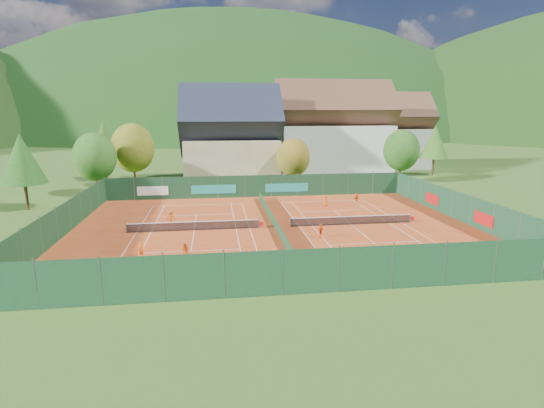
{
  "coord_description": "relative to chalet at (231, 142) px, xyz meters",
  "views": [
    {
      "loc": [
        -5.9,
        -40.75,
        11.36
      ],
      "look_at": [
        0.0,
        2.0,
        2.0
      ],
      "focal_mm": 28.0,
      "sensor_mm": 36.0,
      "label": 1
    }
  ],
  "objects": [
    {
      "name": "ball_hopper",
      "position": [
        13.08,
        -40.91,
        -6.07
      ],
      "size": [
        0.34,
        0.34,
        0.8
      ],
      "color": "slate",
      "rests_on": "ground"
    },
    {
      "name": "tennis_net_left",
      "position": [
        -4.85,
        -30.0,
        -6.12
      ],
      "size": [
        13.3,
        0.1,
        1.02
      ],
      "color": "#59595B",
      "rests_on": "ground"
    },
    {
      "name": "mountain_backdrop",
      "position": [
        31.54,
        203.48,
        -46.26
      ],
      "size": [
        820.0,
        530.0,
        242.0
      ],
      "color": "black",
      "rests_on": "ground"
    },
    {
      "name": "court_divider",
      "position": [
        3.0,
        -30.0,
        -6.12
      ],
      "size": [
        0.03,
        28.8,
        1.0
      ],
      "color": "#153A20",
      "rests_on": "ground"
    },
    {
      "name": "clay_pad",
      "position": [
        3.0,
        -30.0,
        -6.62
      ],
      "size": [
        40.0,
        32.0,
        0.01
      ],
      "primitive_type": "cube",
      "color": "#B2411A",
      "rests_on": "ground"
    },
    {
      "name": "tree_east_mid",
      "position": [
        37.0,
        2.0,
        -0.56
      ],
      "size": [
        5.04,
        5.04,
        9.0
      ],
      "color": "#4B301A",
      "rests_on": "ground"
    },
    {
      "name": "loose_ball_2",
      "position": [
        7.85,
        -27.16,
        -6.59
      ],
      "size": [
        0.07,
        0.07,
        0.07
      ],
      "primitive_type": "sphere",
      "color": "#CCD833",
      "rests_on": "ground"
    },
    {
      "name": "fence_south",
      "position": [
        3.0,
        -46.0,
        -5.12
      ],
      "size": [
        40.0,
        0.04,
        3.0
      ],
      "color": "#163C22",
      "rests_on": "ground"
    },
    {
      "name": "chalet",
      "position": [
        0.0,
        0.0,
        0.0
      ],
      "size": [
        16.2,
        12.0,
        16.0
      ],
      "color": "beige",
      "rests_on": "ground"
    },
    {
      "name": "fence_east",
      "position": [
        23.0,
        -29.95,
        -5.14
      ],
      "size": [
        0.09,
        32.0,
        3.0
      ],
      "color": "#153A23",
      "rests_on": "ground"
    },
    {
      "name": "fence_north",
      "position": [
        2.54,
        -14.01,
        -5.16
      ],
      "size": [
        40.0,
        0.1,
        3.0
      ],
      "color": "#13341E",
      "rests_on": "ground"
    },
    {
      "name": "player_right_near",
      "position": [
        6.65,
        -34.2,
        -5.95
      ],
      "size": [
        0.84,
        0.73,
        1.35
      ],
      "primitive_type": "imported",
      "rotation": [
        0.0,
        0.0,
        0.61
      ],
      "color": "#FE5916",
      "rests_on": "ground"
    },
    {
      "name": "court_markings_right",
      "position": [
        11.0,
        -30.0,
        -6.61
      ],
      "size": [
        11.03,
        23.83,
        0.0
      ],
      "color": "white",
      "rests_on": "ground"
    },
    {
      "name": "player_left_mid",
      "position": [
        -5.3,
        -38.69,
        -5.93
      ],
      "size": [
        0.86,
        0.83,
        1.39
      ],
      "primitive_type": "imported",
      "rotation": [
        0.0,
        0.0,
        -0.67
      ],
      "color": "#D95913",
      "rests_on": "ground"
    },
    {
      "name": "tree_east_front",
      "position": [
        27.0,
        -6.0,
        -1.23
      ],
      "size": [
        5.72,
        5.72,
        8.69
      ],
      "color": "#482D1A",
      "rests_on": "ground"
    },
    {
      "name": "player_right_far_b",
      "position": [
        15.08,
        -19.59,
        -6.0
      ],
      "size": [
        1.13,
        1.01,
        1.25
      ],
      "primitive_type": "imported",
      "rotation": [
        0.0,
        0.0,
        3.82
      ],
      "color": "#EF4D15",
      "rests_on": "ground"
    },
    {
      "name": "player_right_far_a",
      "position": [
        10.56,
        -21.13,
        -5.9
      ],
      "size": [
        0.72,
        0.49,
        1.44
      ],
      "primitive_type": "imported",
      "rotation": [
        0.0,
        0.0,
        3.18
      ],
      "color": "#E35614",
      "rests_on": "ground"
    },
    {
      "name": "fence_west",
      "position": [
        -17.0,
        -30.0,
        -5.12
      ],
      "size": [
        0.04,
        32.0,
        3.0
      ],
      "color": "#153B1E",
      "rests_on": "ground"
    },
    {
      "name": "tree_east_back",
      "position": [
        29.0,
        10.0,
        0.12
      ],
      "size": [
        7.15,
        7.15,
        10.86
      ],
      "color": "#422C17",
      "rests_on": "ground"
    },
    {
      "name": "tennis_net_right",
      "position": [
        11.15,
        -30.0,
        -6.12
      ],
      "size": [
        13.3,
        0.1,
        1.02
      ],
      "color": "#59595B",
      "rests_on": "ground"
    },
    {
      "name": "tree_west_front",
      "position": [
        -19.0,
        -10.0,
        -1.23
      ],
      "size": [
        5.72,
        5.72,
        8.69
      ],
      "color": "#492C1A",
      "rests_on": "ground"
    },
    {
      "name": "loose_ball_1",
      "position": [
        10.94,
        -42.84,
        -6.59
      ],
      "size": [
        0.07,
        0.07,
        0.07
      ],
      "primitive_type": "sphere",
      "color": "#CCD833",
      "rests_on": "ground"
    },
    {
      "name": "player_left_near",
      "position": [
        -8.83,
        -37.49,
        -5.96
      ],
      "size": [
        0.58,
        0.56,
        1.33
      ],
      "primitive_type": "imported",
      "rotation": [
        0.0,
        0.0,
        0.72
      ],
      "color": "orange",
      "rests_on": "ground"
    },
    {
      "name": "loose_ball_3",
      "position": [
        0.93,
        -23.35,
        -6.59
      ],
      "size": [
        0.07,
        0.07,
        0.07
      ],
      "primitive_type": "sphere",
      "color": "#CCD833",
      "rests_on": "ground"
    },
    {
      "name": "loose_ball_0",
      "position": [
        -7.86,
        -33.54,
        -6.59
      ],
      "size": [
        0.07,
        0.07,
        0.07
      ],
      "primitive_type": "sphere",
      "color": "#CCD833",
      "rests_on": "ground"
    },
    {
      "name": "ground",
      "position": [
        3.0,
        -30.0,
        -6.64
      ],
      "size": [
        600.0,
        600.0,
        0.0
      ],
      "primitive_type": "plane",
      "color": "#30531A",
      "rests_on": "ground"
    },
    {
      "name": "tree_west_side",
      "position": [
        -25.0,
        -18.0,
        -0.56
      ],
      "size": [
        5.04,
        5.04,
        9.0
      ],
      "color": "#4A331A",
      "rests_on": "ground"
    },
    {
      "name": "player_left_far",
      "position": [
        -7.43,
        -27.66,
        -5.86
      ],
      "size": [
        1.05,
        0.67,
        1.54
      ],
      "primitive_type": "imported",
      "rotation": [
        0.0,
        0.0,
        3.25
      ],
      "color": "#CE5612",
      "rests_on": "ground"
    },
    {
      "name": "tree_west_back",
      "position": [
        -21.0,
        4.0,
        0.11
      ],
      "size": [
        5.6,
        5.6,
        10.0
      ],
      "color": "#4B361B",
      "rests_on": "ground"
    },
    {
      "name": "tree_west_mid",
      "position": [
        -15.0,
        -4.0,
        -0.56
      ],
      "size": [
        6.44,
        6.44,
        9.78
      ],
      "color": "#442918",
      "rests_on": "ground"
    },
    {
      "name": "hotel_block_a",
      "position": [
        19.0,
        6.0,
        0.76
      ],
      "size": [
        21.6,
        11.0,
        17.25
      ],
      "color": "silver",
      "rests_on": "ground"
    },
    {
      "name": "hotel_block_b",
      "position": [
        33.0,
        14.0,
        -0.01
      ],
      "size": [
        17.28,
        10.0,
        15.5
      ],
      "color": "silver",
      "rests_on": "ground"
    },
    {
      "name": "tree_center",
      "position": [
        9.0,
        -8.0,
        -1.91
      ],
      "size": [
        5.01,
        5.01,
        7.6
      ],
      "color": "#472919",
      "rests_on": "ground"
    },
    {
      "name": "court_markings_left",
      "position": [
        -5.0,
        -30.0,
        -6.61
      ],
      "size": [
        11.03,
        23.83,
        0.0
      ],
      "color": "white",
      "rests_on": "ground"
    }
  ]
}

